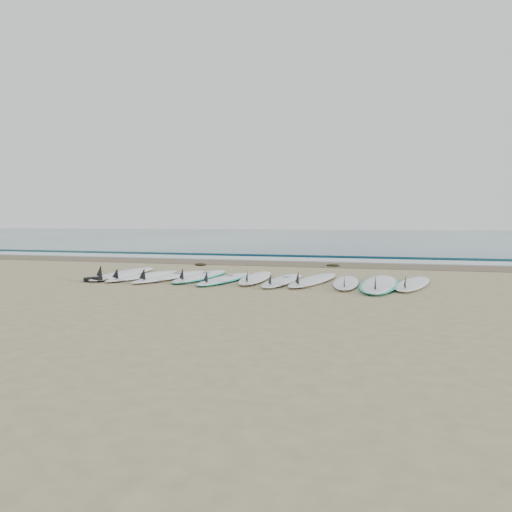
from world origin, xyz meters
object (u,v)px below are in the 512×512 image
(leash_coil, at_px, (93,279))
(surfboard_0, at_px, (123,273))
(surfboard_5, at_px, (255,277))
(surfboard_10, at_px, (412,283))

(leash_coil, bearing_deg, surfboard_0, 88.69)
(surfboard_5, xyz_separation_m, leash_coil, (-3.07, -1.17, -0.01))
(surfboard_0, distance_m, surfboard_10, 6.14)
(surfboard_10, xyz_separation_m, leash_coil, (-6.17, -1.06, -0.01))
(surfboard_10, distance_m, leash_coil, 6.26)
(surfboard_10, bearing_deg, leash_coil, -160.57)
(surfboard_0, distance_m, surfboard_5, 3.05)
(surfboard_0, bearing_deg, surfboard_10, -4.16)
(surfboard_5, height_order, surfboard_10, surfboard_5)
(surfboard_5, distance_m, leash_coil, 3.28)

